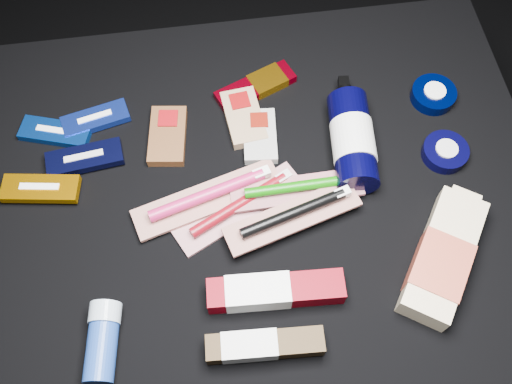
{
  "coord_description": "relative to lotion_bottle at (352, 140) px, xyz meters",
  "views": [
    {
      "loc": [
        -0.04,
        -0.39,
        1.22
      ],
      "look_at": [
        0.01,
        0.01,
        0.42
      ],
      "focal_mm": 40.0,
      "sensor_mm": 36.0,
      "label": 1
    }
  ],
  "objects": [
    {
      "name": "ground",
      "position": [
        -0.18,
        -0.07,
        -0.43
      ],
      "size": [
        3.0,
        3.0,
        0.0
      ],
      "primitive_type": "plane",
      "color": "black",
      "rests_on": "ground"
    },
    {
      "name": "cloth_table",
      "position": [
        -0.18,
        -0.07,
        -0.23
      ],
      "size": [
        0.98,
        0.78,
        0.4
      ],
      "primitive_type": "cube",
      "color": "black",
      "rests_on": "ground"
    },
    {
      "name": "luna_bar_0",
      "position": [
        -0.49,
        0.1,
        -0.03
      ],
      "size": [
        0.13,
        0.08,
        0.02
      ],
      "rotation": [
        0.0,
        0.0,
        -0.31
      ],
      "color": "#0A3999",
      "rests_on": "cloth_table"
    },
    {
      "name": "luna_bar_1",
      "position": [
        -0.42,
        0.12,
        -0.02
      ],
      "size": [
        0.12,
        0.07,
        0.01
      ],
      "rotation": [
        0.0,
        0.0,
        0.23
      ],
      "color": "#1630A1",
      "rests_on": "cloth_table"
    },
    {
      "name": "luna_bar_2",
      "position": [
        -0.44,
        0.04,
        -0.02
      ],
      "size": [
        0.13,
        0.06,
        0.02
      ],
      "rotation": [
        0.0,
        0.0,
        0.11
      ],
      "color": "black",
      "rests_on": "cloth_table"
    },
    {
      "name": "luna_bar_3",
      "position": [
        -0.51,
        -0.01,
        -0.02
      ],
      "size": [
        0.13,
        0.06,
        0.02
      ],
      "rotation": [
        0.0,
        0.0,
        -0.15
      ],
      "color": "#C07702",
      "rests_on": "cloth_table"
    },
    {
      "name": "clif_bar_0",
      "position": [
        -0.3,
        0.07,
        -0.03
      ],
      "size": [
        0.07,
        0.12,
        0.02
      ],
      "rotation": [
        0.0,
        0.0,
        -0.14
      ],
      "color": "brown",
      "rests_on": "cloth_table"
    },
    {
      "name": "clif_bar_1",
      "position": [
        -0.15,
        0.05,
        -0.03
      ],
      "size": [
        0.06,
        0.11,
        0.02
      ],
      "rotation": [
        0.0,
        0.0,
        -0.09
      ],
      "color": "#A7A7A1",
      "rests_on": "cloth_table"
    },
    {
      "name": "clif_bar_2",
      "position": [
        -0.17,
        0.09,
        -0.03
      ],
      "size": [
        0.07,
        0.12,
        0.02
      ],
      "rotation": [
        0.0,
        0.0,
        0.1
      ],
      "color": "tan",
      "rests_on": "cloth_table"
    },
    {
      "name": "power_bar",
      "position": [
        -0.13,
        0.15,
        -0.03
      ],
      "size": [
        0.15,
        0.1,
        0.02
      ],
      "rotation": [
        0.0,
        0.0,
        0.39
      ],
      "color": "maroon",
      "rests_on": "cloth_table"
    },
    {
      "name": "lotion_bottle",
      "position": [
        0.0,
        0.0,
        0.0
      ],
      "size": [
        0.08,
        0.22,
        0.07
      ],
      "rotation": [
        0.0,
        0.0,
        -0.1
      ],
      "color": "black",
      "rests_on": "cloth_table"
    },
    {
      "name": "cream_tin_upper",
      "position": [
        0.17,
        0.09,
        -0.02
      ],
      "size": [
        0.08,
        0.08,
        0.02
      ],
      "rotation": [
        0.0,
        0.0,
        -0.05
      ],
      "color": "black",
      "rests_on": "cloth_table"
    },
    {
      "name": "cream_tin_lower",
      "position": [
        0.15,
        -0.03,
        -0.02
      ],
      "size": [
        0.08,
        0.08,
        0.02
      ],
      "rotation": [
        0.0,
        0.0,
        0.17
      ],
      "color": "black",
      "rests_on": "cloth_table"
    },
    {
      "name": "bodywash_bottle",
      "position": [
        0.09,
        -0.21,
        -0.01
      ],
      "size": [
        0.17,
        0.21,
        0.05
      ],
      "rotation": [
        0.0,
        0.0,
        -0.59
      ],
      "color": "beige",
      "rests_on": "cloth_table"
    },
    {
      "name": "deodorant_stick",
      "position": [
        -0.41,
        -0.27,
        -0.01
      ],
      "size": [
        0.06,
        0.11,
        0.05
      ],
      "rotation": [
        0.0,
        0.0,
        -0.13
      ],
      "color": "navy",
      "rests_on": "cloth_table"
    },
    {
      "name": "toothbrush_pack_0",
      "position": [
        -0.19,
        -0.08,
        -0.03
      ],
      "size": [
        0.22,
        0.14,
        0.02
      ],
      "rotation": [
        0.0,
        0.0,
        0.46
      ],
      "color": "beige",
      "rests_on": "cloth_table"
    },
    {
      "name": "toothbrush_pack_1",
      "position": [
        -0.24,
        -0.06,
        -0.02
      ],
      "size": [
        0.25,
        0.12,
        0.03
      ],
      "rotation": [
        0.0,
        0.0,
        0.27
      ],
      "color": "#B4ABA8",
      "rests_on": "cloth_table"
    },
    {
      "name": "toothbrush_pack_2",
      "position": [
        -0.1,
        -0.07,
        -0.01
      ],
      "size": [
        0.21,
        0.05,
        0.02
      ],
      "rotation": [
        0.0,
        0.0,
        0.01
      ],
      "color": "#A9A29F",
      "rests_on": "cloth_table"
    },
    {
      "name": "toothbrush_pack_3",
      "position": [
        -0.12,
        -0.12,
        -0.0
      ],
      "size": [
        0.22,
        0.11,
        0.02
      ],
      "rotation": [
        0.0,
        0.0,
        0.28
      ],
      "color": "#AAA19E",
      "rests_on": "cloth_table"
    },
    {
      "name": "toothpaste_carton_red",
      "position": [
        -0.17,
        -0.23,
        -0.02
      ],
      "size": [
        0.2,
        0.06,
        0.04
      ],
      "rotation": [
        0.0,
        0.0,
        -0.06
      ],
      "color": "#6E000B",
      "rests_on": "cloth_table"
    },
    {
      "name": "toothpaste_carton_green",
      "position": [
        -0.2,
        -0.3,
        -0.01
      ],
      "size": [
        0.17,
        0.05,
        0.03
      ],
      "rotation": [
        0.0,
        0.0,
        -0.06
      ],
      "color": "#30200C",
      "rests_on": "cloth_table"
    }
  ]
}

